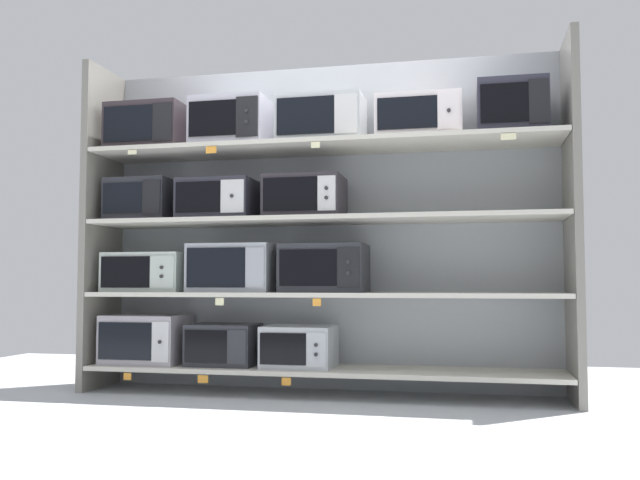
{
  "coord_description": "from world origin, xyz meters",
  "views": [
    {
      "loc": [
        0.97,
        -4.48,
        0.73
      ],
      "look_at": [
        0.0,
        0.0,
        1.02
      ],
      "focal_mm": 38.78,
      "sensor_mm": 36.0,
      "label": 1
    }
  ],
  "objects_px": {
    "microwave_6": "(143,201)",
    "microwave_12": "(419,119)",
    "microwave_9": "(149,129)",
    "microwave_0": "(146,339)",
    "microwave_2": "(299,346)",
    "microwave_5": "(325,268)",
    "microwave_1": "(224,344)",
    "microwave_4": "(235,268)",
    "microwave_10": "(232,124)",
    "microwave_3": "(149,272)",
    "microwave_13": "(512,110)",
    "microwave_7": "(220,200)",
    "microwave_11": "(321,121)",
    "microwave_8": "(305,197)"
  },
  "relations": [
    {
      "from": "microwave_6",
      "to": "microwave_12",
      "type": "height_order",
      "value": "microwave_12"
    },
    {
      "from": "microwave_12",
      "to": "microwave_9",
      "type": "bearing_deg",
      "value": -180.0
    },
    {
      "from": "microwave_0",
      "to": "microwave_12",
      "type": "bearing_deg",
      "value": 0.0
    },
    {
      "from": "microwave_2",
      "to": "microwave_5",
      "type": "distance_m",
      "value": 0.54
    },
    {
      "from": "microwave_1",
      "to": "microwave_2",
      "type": "distance_m",
      "value": 0.53
    },
    {
      "from": "microwave_6",
      "to": "microwave_9",
      "type": "relative_size",
      "value": 0.84
    },
    {
      "from": "microwave_12",
      "to": "microwave_6",
      "type": "bearing_deg",
      "value": 180.0
    },
    {
      "from": "microwave_2",
      "to": "microwave_4",
      "type": "xyz_separation_m",
      "value": [
        -0.45,
        -0.0,
        0.52
      ]
    },
    {
      "from": "microwave_5",
      "to": "microwave_10",
      "type": "relative_size",
      "value": 1.08
    },
    {
      "from": "microwave_3",
      "to": "microwave_13",
      "type": "bearing_deg",
      "value": 0.01
    },
    {
      "from": "microwave_2",
      "to": "microwave_5",
      "type": "bearing_deg",
      "value": 0.01
    },
    {
      "from": "microwave_1",
      "to": "microwave_5",
      "type": "height_order",
      "value": "microwave_5"
    },
    {
      "from": "microwave_0",
      "to": "microwave_6",
      "type": "distance_m",
      "value": 0.97
    },
    {
      "from": "microwave_12",
      "to": "microwave_7",
      "type": "bearing_deg",
      "value": -180.0
    },
    {
      "from": "microwave_3",
      "to": "microwave_10",
      "type": "xyz_separation_m",
      "value": [
        0.6,
        0.0,
        1.02
      ]
    },
    {
      "from": "microwave_1",
      "to": "microwave_4",
      "type": "distance_m",
      "value": 0.52
    },
    {
      "from": "microwave_3",
      "to": "microwave_9",
      "type": "height_order",
      "value": "microwave_9"
    },
    {
      "from": "microwave_1",
      "to": "microwave_2",
      "type": "bearing_deg",
      "value": 0.01
    },
    {
      "from": "microwave_2",
      "to": "microwave_7",
      "type": "relative_size",
      "value": 0.91
    },
    {
      "from": "microwave_10",
      "to": "microwave_13",
      "type": "xyz_separation_m",
      "value": [
        1.87,
        0.0,
        0.0
      ]
    },
    {
      "from": "microwave_3",
      "to": "microwave_12",
      "type": "height_order",
      "value": "microwave_12"
    },
    {
      "from": "microwave_2",
      "to": "microwave_7",
      "type": "xyz_separation_m",
      "value": [
        -0.57,
        0.0,
        0.99
      ]
    },
    {
      "from": "microwave_12",
      "to": "microwave_2",
      "type": "bearing_deg",
      "value": -179.99
    },
    {
      "from": "microwave_2",
      "to": "microwave_11",
      "type": "distance_m",
      "value": 1.51
    },
    {
      "from": "microwave_5",
      "to": "microwave_13",
      "type": "bearing_deg",
      "value": 0.01
    },
    {
      "from": "microwave_2",
      "to": "microwave_4",
      "type": "bearing_deg",
      "value": -179.97
    },
    {
      "from": "microwave_3",
      "to": "microwave_4",
      "type": "xyz_separation_m",
      "value": [
        0.63,
        -0.0,
        0.03
      ]
    },
    {
      "from": "microwave_2",
      "to": "microwave_4",
      "type": "distance_m",
      "value": 0.69
    },
    {
      "from": "microwave_8",
      "to": "microwave_13",
      "type": "bearing_deg",
      "value": 0.02
    },
    {
      "from": "microwave_7",
      "to": "microwave_10",
      "type": "bearing_deg",
      "value": 0.1
    },
    {
      "from": "microwave_13",
      "to": "microwave_12",
      "type": "bearing_deg",
      "value": -179.99
    },
    {
      "from": "microwave_5",
      "to": "microwave_11",
      "type": "bearing_deg",
      "value": -179.68
    },
    {
      "from": "microwave_6",
      "to": "microwave_0",
      "type": "bearing_deg",
      "value": -0.26
    },
    {
      "from": "microwave_1",
      "to": "microwave_6",
      "type": "distance_m",
      "value": 1.17
    },
    {
      "from": "microwave_1",
      "to": "microwave_12",
      "type": "xyz_separation_m",
      "value": [
        1.33,
        0.0,
        1.49
      ]
    },
    {
      "from": "microwave_1",
      "to": "microwave_4",
      "type": "relative_size",
      "value": 0.8
    },
    {
      "from": "microwave_7",
      "to": "microwave_12",
      "type": "relative_size",
      "value": 0.92
    },
    {
      "from": "microwave_4",
      "to": "microwave_0",
      "type": "bearing_deg",
      "value": 179.98
    },
    {
      "from": "microwave_9",
      "to": "microwave_11",
      "type": "bearing_deg",
      "value": -0.0
    },
    {
      "from": "microwave_11",
      "to": "microwave_5",
      "type": "bearing_deg",
      "value": 0.32
    },
    {
      "from": "microwave_7",
      "to": "microwave_10",
      "type": "distance_m",
      "value": 0.53
    },
    {
      "from": "microwave_5",
      "to": "microwave_6",
      "type": "xyz_separation_m",
      "value": [
        -1.32,
        0.0,
        0.48
      ]
    },
    {
      "from": "microwave_0",
      "to": "microwave_3",
      "type": "xyz_separation_m",
      "value": [
        0.01,
        -0.0,
        0.46
      ]
    },
    {
      "from": "microwave_8",
      "to": "microwave_11",
      "type": "relative_size",
      "value": 0.89
    },
    {
      "from": "microwave_0",
      "to": "microwave_7",
      "type": "distance_m",
      "value": 1.1
    },
    {
      "from": "microwave_10",
      "to": "microwave_13",
      "type": "relative_size",
      "value": 1.19
    },
    {
      "from": "microwave_4",
      "to": "microwave_12",
      "type": "relative_size",
      "value": 1.03
    },
    {
      "from": "microwave_5",
      "to": "microwave_8",
      "type": "xyz_separation_m",
      "value": [
        -0.13,
        -0.0,
        0.48
      ]
    },
    {
      "from": "microwave_2",
      "to": "microwave_8",
      "type": "height_order",
      "value": "microwave_8"
    },
    {
      "from": "microwave_0",
      "to": "microwave_10",
      "type": "height_order",
      "value": "microwave_10"
    }
  ]
}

